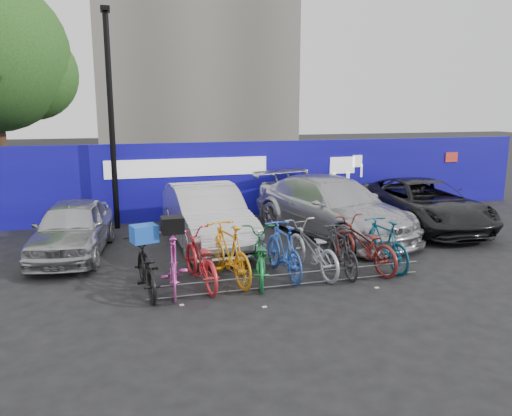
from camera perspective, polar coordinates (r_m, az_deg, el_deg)
name	(u,v)px	position (r m, az deg, el deg)	size (l,w,h in m)	color
ground	(281,277)	(10.49, 2.91, -7.92)	(100.00, 100.00, 0.00)	black
hoarding	(220,180)	(15.84, -4.14, 3.21)	(22.00, 0.18, 2.40)	#100B97
lamppost	(111,114)	(14.73, -16.24, 10.23)	(0.25, 0.50, 6.11)	black
bike_rack	(291,279)	(9.90, 4.07, -8.14)	(5.60, 0.03, 0.30)	#595B60
car_0	(73,228)	(12.62, -20.24, -2.16)	(1.56, 3.87, 1.32)	#A5A6AA
car_1	(206,216)	(12.76, -5.68, -0.87)	(1.61, 4.63, 1.53)	silver
car_2	(332,207)	(13.84, 8.69, 0.15)	(2.21, 5.45, 1.58)	#BBBBC0
car_3	(423,204)	(15.35, 18.58, 0.45)	(2.31, 5.02, 1.40)	black
bike_0	(146,268)	(9.73, -12.51, -6.66)	(0.66, 1.90, 1.00)	black
bike_1	(174,262)	(9.70, -9.40, -6.11)	(0.54, 1.92, 1.15)	#C342A0
bike_2	(200,259)	(9.95, -6.46, -5.81)	(0.71, 2.05, 1.08)	red
bike_3	(229,252)	(10.07, -3.12, -5.09)	(0.58, 2.04, 1.22)	orange
bike_4	(259,256)	(10.13, 0.39, -5.49)	(0.70, 2.00, 1.05)	#176E33
bike_5	(284,250)	(10.38, 3.19, -4.80)	(0.54, 1.91, 1.15)	blue
bike_6	(312,249)	(10.63, 6.39, -4.64)	(0.72, 2.07, 1.09)	#9B9CA2
bike_7	(340,250)	(10.68, 9.63, -4.78)	(0.49, 1.73, 1.04)	#2A292C
bike_8	(364,244)	(11.10, 12.21, -4.08)	(0.73, 2.11, 1.11)	maroon
bike_9	(384,244)	(11.26, 14.39, -3.95)	(0.52, 1.84, 1.11)	navy
cargo_crate	(144,234)	(9.55, -12.68, -2.88)	(0.46, 0.35, 0.33)	blue
cargo_topcase	(172,225)	(9.51, -9.54, -1.91)	(0.41, 0.37, 0.30)	black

